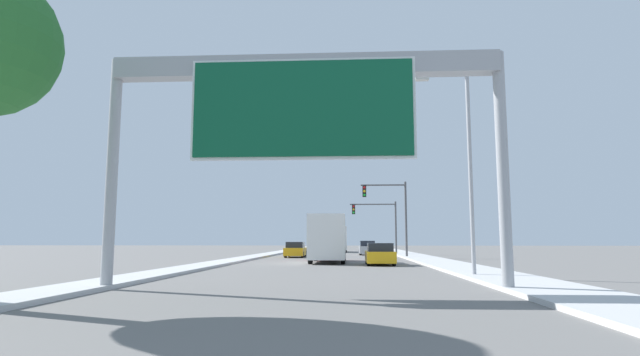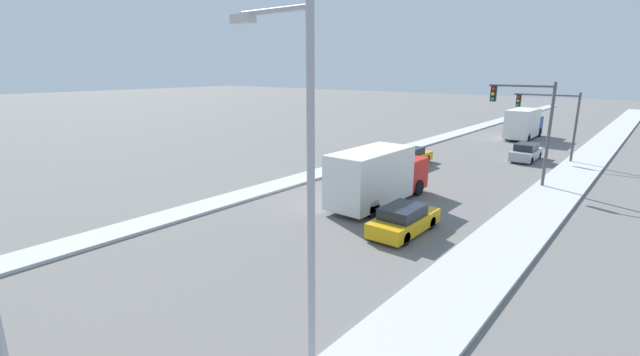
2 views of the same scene
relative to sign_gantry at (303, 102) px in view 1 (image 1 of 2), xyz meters
The scene contains 11 objects.
sidewalk_right 43.28m from the sign_gantry, 79.58° to the left, with size 3.00×120.00×0.15m.
median_strip_left 43.19m from the sign_gantry, 99.76° to the left, with size 2.00×120.00×0.15m.
sign_gantry is the anchor object (origin of this frame).
car_far_center 39.33m from the sign_gantry, 84.84° to the left, with size 1.73×4.39×1.52m.
car_near_right 18.07m from the sign_gantry, 78.27° to the left, with size 1.79×4.33×1.41m.
car_near_center 31.66m from the sign_gantry, 96.44° to the left, with size 1.77×4.57×1.43m.
truck_box_primary 51.45m from the sign_gantry, 90.00° to the left, with size 2.45×7.57×3.39m.
truck_box_secondary 20.54m from the sign_gantry, 90.00° to the left, with size 2.49×8.00×3.32m.
traffic_light_near_intersection 30.68m from the sign_gantry, 79.63° to the left, with size 4.21×0.32×6.96m.
traffic_light_mid_block 40.51m from the sign_gantry, 82.86° to the left, with size 5.20×0.32×5.89m.
street_lamp_right 8.96m from the sign_gantry, 42.42° to the left, with size 2.39×0.28×9.12m.
Camera 1 is at (1.48, 1.84, 1.60)m, focal length 28.00 mm.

